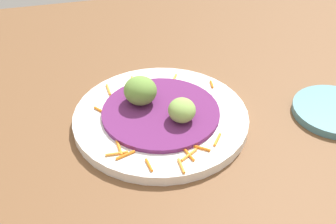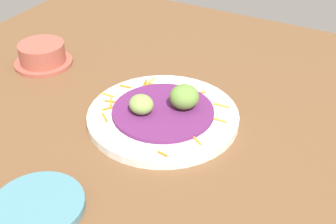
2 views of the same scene
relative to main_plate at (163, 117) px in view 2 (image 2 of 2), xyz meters
The scene contains 8 objects.
table_surface 4.49cm from the main_plate, 22.75° to the left, with size 110.00×110.00×2.00cm, color brown.
main_plate is the anchor object (origin of this frame).
cabbage_bed 1.14cm from the main_plate, 153.43° to the right, with size 18.38×18.38×0.70cm, color #60235B.
carrot_garnish 3.99cm from the main_plate, 25.28° to the right, with size 24.69×20.65×0.40cm.
guac_scoop_left 5.03cm from the main_plate, 41.34° to the left, with size 4.15×4.53×3.40cm, color #84A851.
guac_scoop_center 5.36cm from the main_plate, 138.66° to the right, with size 5.13×5.31×4.40cm, color olive.
side_plate_small 28.06cm from the main_plate, 79.97° to the left, with size 13.30×13.30×1.23cm, color teal.
terracotta_bowl 34.02cm from the main_plate, 10.20° to the right, with size 12.56×12.56×4.90cm.
Camera 2 is at (-37.24, 57.71, 50.26)cm, focal length 49.07 mm.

